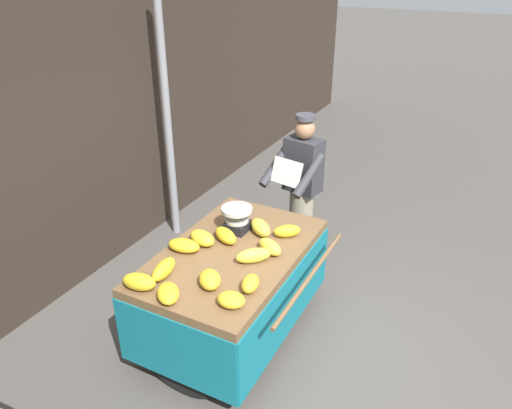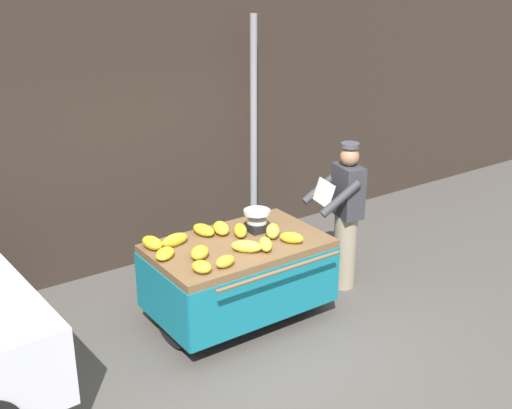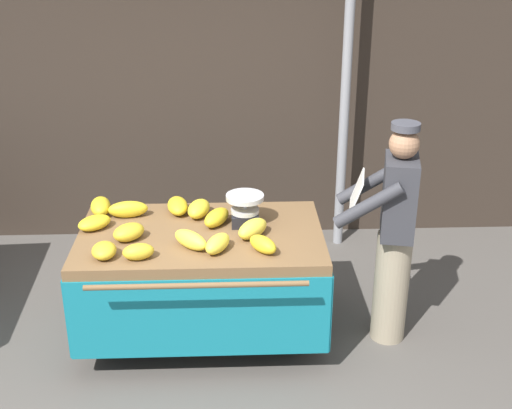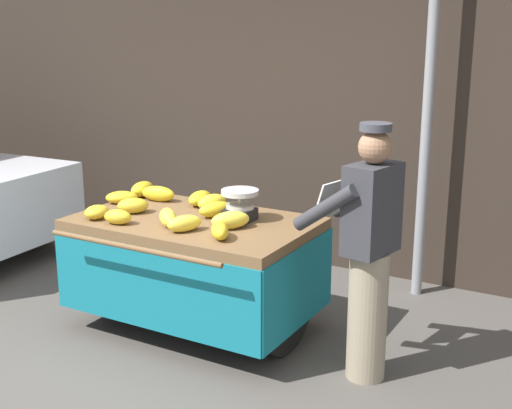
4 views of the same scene
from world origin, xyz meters
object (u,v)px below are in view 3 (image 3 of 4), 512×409
at_px(weighing_scale, 245,209).
at_px(vendor_person, 394,234).
at_px(banana_bunch_6, 218,244).
at_px(banana_bunch_9, 199,209).
at_px(banana_bunch_2, 101,206).
at_px(banana_bunch_5, 191,240).
at_px(banana_bunch_7, 128,209).
at_px(banana_bunch_1, 94,223).
at_px(banana_bunch_10, 217,217).
at_px(banana_bunch_0, 104,250).
at_px(banana_bunch_3, 263,244).
at_px(banana_bunch_8, 178,206).
at_px(banana_cart, 202,261).
at_px(banana_bunch_12, 129,232).
at_px(banana_bunch_4, 253,229).
at_px(banana_bunch_11, 138,252).
at_px(street_pole, 345,97).

xyz_separation_m(weighing_scale, vendor_person, (1.07, -0.19, -0.13)).
height_order(banana_bunch_6, banana_bunch_9, banana_bunch_9).
xyz_separation_m(banana_bunch_2, banana_bunch_5, (0.72, -0.60, -0.00)).
relative_size(banana_bunch_2, banana_bunch_7, 0.91).
distance_m(banana_bunch_2, banana_bunch_7, 0.23).
distance_m(banana_bunch_1, banana_bunch_10, 0.89).
height_order(banana_bunch_2, banana_bunch_5, banana_bunch_2).
distance_m(banana_bunch_0, banana_bunch_6, 0.76).
bearing_deg(banana_bunch_1, banana_bunch_3, -18.76).
bearing_deg(banana_bunch_8, banana_bunch_3, -47.45).
bearing_deg(banana_bunch_1, banana_bunch_5, -24.78).
distance_m(banana_cart, banana_bunch_12, 0.59).
relative_size(banana_cart, banana_bunch_5, 5.98).
bearing_deg(vendor_person, banana_bunch_3, -164.67).
height_order(weighing_scale, banana_bunch_7, weighing_scale).
relative_size(banana_bunch_5, banana_bunch_6, 1.16).
distance_m(banana_bunch_4, banana_bunch_5, 0.46).
distance_m(banana_cart, banana_bunch_7, 0.70).
height_order(banana_bunch_11, vendor_person, vendor_person).
bearing_deg(banana_bunch_2, street_pole, 30.44).
bearing_deg(banana_cart, banana_bunch_12, -169.41).
relative_size(weighing_scale, banana_bunch_5, 0.93).
height_order(banana_cart, banana_bunch_4, banana_bunch_4).
xyz_separation_m(banana_bunch_5, vendor_person, (1.46, 0.18, -0.08)).
relative_size(banana_bunch_10, banana_bunch_11, 1.33).
xyz_separation_m(banana_bunch_9, vendor_person, (1.42, -0.34, -0.08)).
bearing_deg(banana_cart, banana_bunch_5, -103.91).
relative_size(banana_bunch_7, banana_bunch_11, 1.42).
relative_size(banana_cart, banana_bunch_11, 8.53).
height_order(street_pole, banana_bunch_4, street_pole).
relative_size(banana_bunch_7, banana_bunch_9, 1.14).
bearing_deg(banana_bunch_9, banana_bunch_8, 155.62).
distance_m(banana_bunch_0, banana_bunch_5, 0.59).
relative_size(banana_bunch_0, banana_bunch_11, 0.99).
bearing_deg(banana_bunch_7, banana_bunch_4, -22.02).
distance_m(banana_bunch_9, banana_bunch_12, 0.61).
relative_size(banana_bunch_6, banana_bunch_12, 1.09).
height_order(banana_cart, banana_bunch_1, banana_bunch_1).
distance_m(banana_cart, banana_bunch_1, 0.83).
relative_size(banana_bunch_1, banana_bunch_4, 0.89).
bearing_deg(banana_bunch_12, banana_bunch_7, 98.23).
distance_m(banana_cart, banana_bunch_3, 0.61).
bearing_deg(banana_bunch_8, banana_bunch_12, -124.49).
distance_m(weighing_scale, banana_bunch_10, 0.22).
bearing_deg(banana_bunch_2, banana_bunch_7, -16.61).
xyz_separation_m(street_pole, banana_cart, (-1.28, -1.57, -0.81)).
xyz_separation_m(banana_bunch_9, banana_bunch_11, (-0.38, -0.67, -0.01)).
relative_size(weighing_scale, banana_bunch_0, 1.35).
xyz_separation_m(banana_bunch_4, banana_bunch_12, (-0.88, -0.01, -0.00)).
xyz_separation_m(banana_bunch_2, banana_bunch_4, (1.15, -0.44, 0.00)).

